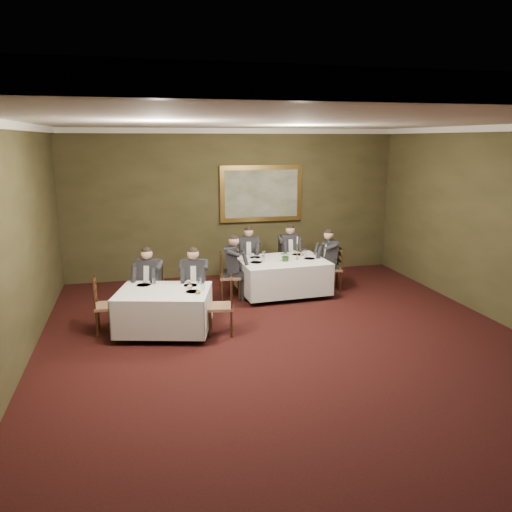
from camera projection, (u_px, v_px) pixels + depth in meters
name	position (u px, v px, depth m)	size (l,w,h in m)	color
ground	(299.00, 357.00, 7.63)	(10.00, 10.00, 0.00)	black
ceiling	(304.00, 121.00, 6.83)	(8.00, 10.00, 0.10)	silver
back_wall	(234.00, 203.00, 11.96)	(8.00, 0.10, 3.50)	#332F19
left_wall	(1.00, 261.00, 6.31)	(0.10, 10.00, 3.50)	#332F19
crown_molding	(304.00, 125.00, 6.84)	(8.00, 10.00, 0.12)	white
table_main	(282.00, 274.00, 10.62)	(1.88, 1.47, 0.67)	black
table_second	(164.00, 308.00, 8.47)	(1.80, 1.54, 0.67)	black
chair_main_backleft	(248.00, 272.00, 11.39)	(0.50, 0.49, 1.00)	#896346
diner_main_backleft	(248.00, 263.00, 11.33)	(0.47, 0.54, 1.35)	black
chair_main_backright	(288.00, 269.00, 11.66)	(0.45, 0.43, 1.00)	#896346
diner_main_backright	(289.00, 260.00, 11.60)	(0.43, 0.49, 1.35)	black
chair_main_endleft	(230.00, 286.00, 10.34)	(0.48, 0.50, 1.00)	#896346
diner_main_endleft	(230.00, 275.00, 10.28)	(0.53, 0.47, 1.35)	black
chair_main_endright	(331.00, 278.00, 10.97)	(0.49, 0.51, 1.00)	#896346
diner_main_endright	(331.00, 267.00, 10.92)	(0.54, 0.48, 1.35)	black
chair_sec_backleft	(151.00, 303.00, 9.29)	(0.57, 0.55, 1.00)	#896346
diner_sec_backleft	(150.00, 291.00, 9.23)	(0.55, 0.59, 1.35)	black
chair_sec_backright	(195.00, 303.00, 9.27)	(0.51, 0.50, 1.00)	#896346
diner_sec_backright	(195.00, 291.00, 9.21)	(0.49, 0.55, 1.35)	black
chair_sec_endright	(221.00, 318.00, 8.49)	(0.49, 0.51, 1.00)	#896346
chair_sec_endleft	(108.00, 317.00, 8.53)	(0.42, 0.44, 1.00)	#896346
centerpiece	(286.00, 255.00, 10.41)	(0.23, 0.20, 0.26)	#2D5926
candlestick	(297.00, 251.00, 10.55)	(0.07, 0.07, 0.50)	#A98B33
place_setting_table_main	(257.00, 256.00, 10.79)	(0.33, 0.31, 0.14)	white
place_setting_table_second	(146.00, 283.00, 8.75)	(0.33, 0.31, 0.14)	white
painting	(261.00, 194.00, 12.00)	(2.01, 0.09, 1.35)	gold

